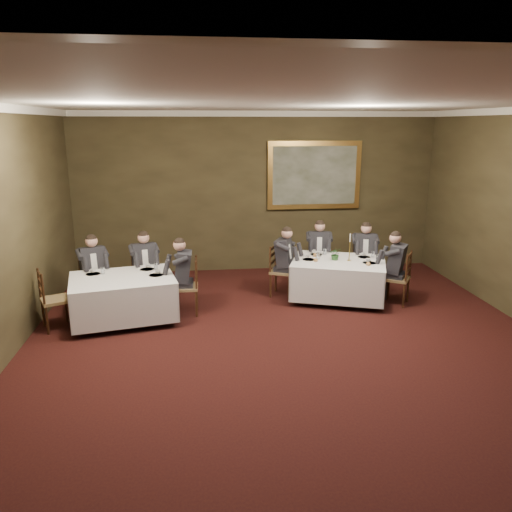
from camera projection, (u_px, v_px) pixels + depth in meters
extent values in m
plane|color=black|center=(301.00, 372.00, 6.71)|extent=(10.00, 10.00, 0.00)
cube|color=silver|center=(308.00, 100.00, 5.81)|extent=(8.00, 10.00, 0.10)
cube|color=#302918|center=(257.00, 193.00, 11.06)|extent=(8.00, 0.10, 3.50)
cube|color=white|center=(257.00, 114.00, 10.58)|extent=(8.00, 0.10, 0.12)
cube|color=black|center=(339.00, 262.00, 9.31)|extent=(1.94, 1.69, 0.04)
cube|color=white|center=(339.00, 261.00, 9.30)|extent=(2.01, 1.76, 0.02)
cube|color=white|center=(338.00, 278.00, 9.39)|extent=(2.04, 1.79, 0.65)
cube|color=black|center=(122.00, 279.00, 8.29)|extent=(1.82, 1.51, 0.04)
cube|color=white|center=(122.00, 278.00, 8.28)|extent=(1.89, 1.58, 0.02)
cube|color=white|center=(123.00, 297.00, 8.37)|extent=(1.92, 1.60, 0.65)
cube|color=olive|center=(318.00, 261.00, 10.28)|extent=(0.51, 0.49, 0.05)
cube|color=black|center=(318.00, 248.00, 10.40)|extent=(0.38, 0.10, 0.54)
cube|color=black|center=(319.00, 244.00, 10.19)|extent=(0.47, 0.38, 0.55)
sphere|color=#DD9F8A|center=(320.00, 225.00, 10.09)|extent=(0.24, 0.24, 0.21)
cube|color=olive|center=(364.00, 264.00, 10.09)|extent=(0.51, 0.50, 0.05)
cube|color=black|center=(363.00, 250.00, 10.21)|extent=(0.38, 0.10, 0.54)
cube|color=black|center=(365.00, 246.00, 9.99)|extent=(0.47, 0.38, 0.55)
sphere|color=#DD9F8A|center=(366.00, 227.00, 9.90)|extent=(0.25, 0.25, 0.21)
cube|color=olive|center=(282.00, 271.00, 9.60)|extent=(0.56, 0.57, 0.05)
cube|color=black|center=(273.00, 258.00, 9.59)|extent=(0.18, 0.36, 0.54)
cube|color=black|center=(283.00, 252.00, 9.50)|extent=(0.46, 0.51, 0.55)
sphere|color=#DD9F8A|center=(283.00, 233.00, 9.40)|extent=(0.28, 0.28, 0.21)
cube|color=olive|center=(397.00, 278.00, 9.15)|extent=(0.59, 0.60, 0.05)
cube|color=black|center=(409.00, 267.00, 9.00)|extent=(0.24, 0.33, 0.54)
cube|color=black|center=(398.00, 259.00, 9.05)|extent=(0.49, 0.52, 0.55)
sphere|color=#DD9F8A|center=(400.00, 238.00, 8.95)|extent=(0.29, 0.29, 0.21)
cube|color=olive|center=(94.00, 281.00, 9.00)|extent=(0.57, 0.56, 0.05)
cube|color=black|center=(90.00, 265.00, 9.09)|extent=(0.36, 0.18, 0.54)
cube|color=black|center=(92.00, 261.00, 8.90)|extent=(0.51, 0.45, 0.55)
sphere|color=#DD9F8A|center=(90.00, 240.00, 8.80)|extent=(0.28, 0.28, 0.21)
cube|color=olive|center=(145.00, 276.00, 9.27)|extent=(0.54, 0.52, 0.05)
cube|color=black|center=(142.00, 261.00, 9.38)|extent=(0.37, 0.13, 0.54)
cube|color=black|center=(144.00, 257.00, 9.18)|extent=(0.49, 0.41, 0.55)
sphere|color=#DD9F8A|center=(143.00, 237.00, 9.08)|extent=(0.26, 0.26, 0.21)
cube|color=olive|center=(186.00, 287.00, 8.67)|extent=(0.43, 0.45, 0.05)
cube|color=black|center=(196.00, 273.00, 8.63)|extent=(0.04, 0.38, 0.54)
cube|color=black|center=(185.00, 266.00, 8.58)|extent=(0.32, 0.43, 0.55)
sphere|color=#DD9F8A|center=(184.00, 245.00, 8.48)|extent=(0.21, 0.21, 0.21)
cube|color=olive|center=(55.00, 300.00, 8.03)|extent=(0.56, 0.57, 0.05)
cube|color=black|center=(41.00, 287.00, 7.87)|extent=(0.18, 0.36, 0.54)
imported|color=#2D5926|center=(336.00, 253.00, 9.31)|extent=(0.26, 0.24, 0.25)
cylinder|color=#A88A33|center=(349.00, 260.00, 9.29)|extent=(0.08, 0.08, 0.02)
cylinder|color=#A88A33|center=(350.00, 250.00, 9.24)|extent=(0.02, 0.02, 0.35)
cylinder|color=white|center=(350.00, 237.00, 9.17)|extent=(0.02, 0.02, 0.15)
cylinder|color=white|center=(316.00, 254.00, 9.73)|extent=(0.25, 0.25, 0.01)
cylinder|color=white|center=(315.00, 251.00, 9.87)|extent=(0.08, 0.08, 0.05)
cylinder|color=white|center=(325.00, 251.00, 9.73)|extent=(0.06, 0.06, 0.14)
cylinder|color=white|center=(93.00, 273.00, 8.46)|extent=(0.25, 0.25, 0.01)
cylinder|color=white|center=(95.00, 270.00, 8.60)|extent=(0.08, 0.08, 0.05)
cylinder|color=white|center=(103.00, 270.00, 8.47)|extent=(0.06, 0.06, 0.14)
cube|color=#E2B153|center=(314.00, 175.00, 11.05)|extent=(2.09, 0.08, 1.49)
cube|color=#3F442D|center=(315.00, 175.00, 11.01)|extent=(1.87, 0.01, 1.27)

